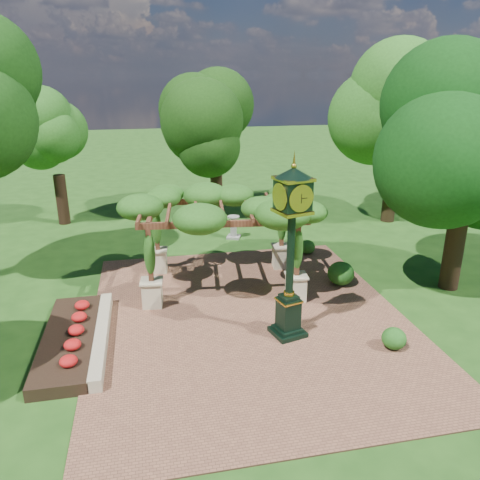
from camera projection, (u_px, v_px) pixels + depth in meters
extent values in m
plane|color=#1E4714|center=(256.00, 334.00, 14.33)|extent=(120.00, 120.00, 0.00)
cube|color=brown|center=(249.00, 318.00, 15.25)|extent=(10.00, 12.00, 0.04)
cube|color=#C6B793|center=(102.00, 336.00, 13.85)|extent=(0.35, 5.00, 0.40)
cube|color=red|center=(70.00, 340.00, 13.68)|extent=(1.50, 5.00, 0.36)
cube|color=black|center=(288.00, 332.00, 14.25)|extent=(1.12, 1.12, 0.14)
cube|color=black|center=(288.00, 314.00, 14.04)|extent=(0.70, 0.70, 1.03)
cube|color=gold|center=(289.00, 300.00, 13.89)|extent=(0.78, 0.78, 0.05)
cylinder|color=black|center=(291.00, 253.00, 13.39)|extent=(0.28, 0.28, 2.63)
cube|color=black|center=(293.00, 195.00, 12.82)|extent=(0.98, 0.98, 0.80)
cylinder|color=beige|center=(301.00, 198.00, 12.48)|extent=(0.67, 0.21, 0.69)
cone|color=black|center=(294.00, 172.00, 12.61)|extent=(1.26, 1.26, 0.29)
sphere|color=gold|center=(294.00, 166.00, 12.56)|extent=(0.16, 0.16, 0.16)
cube|color=beige|center=(152.00, 294.00, 15.89)|extent=(0.71, 0.71, 0.89)
cube|color=brown|center=(150.00, 255.00, 15.42)|extent=(0.18, 0.18, 1.84)
cube|color=beige|center=(296.00, 288.00, 16.33)|extent=(0.71, 0.71, 0.89)
cube|color=brown|center=(297.00, 250.00, 15.86)|extent=(0.18, 0.18, 1.84)
cube|color=beige|center=(158.00, 261.00, 18.68)|extent=(0.71, 0.71, 0.89)
cube|color=brown|center=(156.00, 227.00, 18.21)|extent=(0.18, 0.18, 1.84)
cube|color=beige|center=(281.00, 257.00, 19.12)|extent=(0.71, 0.71, 0.89)
cube|color=brown|center=(282.00, 224.00, 18.65)|extent=(0.18, 0.18, 1.84)
cube|color=brown|center=(224.00, 224.00, 15.31)|extent=(5.73, 0.77, 0.22)
cube|color=brown|center=(220.00, 201.00, 18.10)|extent=(5.73, 0.77, 0.22)
ellipsoid|color=#255618|center=(222.00, 204.00, 16.61)|extent=(6.11, 4.18, 0.99)
cube|color=gray|center=(234.00, 237.00, 22.80)|extent=(0.79, 0.79, 0.11)
cylinder|color=gray|center=(234.00, 227.00, 22.63)|extent=(0.40, 0.40, 1.00)
cylinder|color=gray|center=(233.00, 217.00, 22.46)|extent=(0.75, 0.75, 0.06)
ellipsoid|color=#205919|center=(394.00, 338.00, 13.43)|extent=(0.87, 0.87, 0.63)
ellipsoid|color=#1F5517|center=(341.00, 273.00, 17.51)|extent=(1.02, 1.02, 0.89)
ellipsoid|color=#245819|center=(307.00, 247.00, 20.61)|extent=(0.79, 0.79, 0.61)
cylinder|color=black|center=(62.00, 200.00, 24.63)|extent=(0.60, 0.60, 2.63)
ellipsoid|color=#255819|center=(53.00, 134.00, 23.50)|extent=(3.43, 3.43, 4.15)
cylinder|color=black|center=(217.00, 190.00, 26.30)|extent=(0.67, 0.67, 2.80)
ellipsoid|color=#16350D|center=(215.00, 124.00, 25.10)|extent=(4.26, 4.26, 4.42)
cylinder|color=black|center=(390.00, 190.00, 24.94)|extent=(0.71, 0.71, 3.43)
ellipsoid|color=#29621C|center=(400.00, 104.00, 23.47)|extent=(5.43, 5.43, 5.41)
cylinder|color=#382216|center=(454.00, 247.00, 16.97)|extent=(0.68, 0.68, 3.23)
ellipsoid|color=#0D360D|center=(473.00, 130.00, 15.58)|extent=(4.70, 4.70, 5.10)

